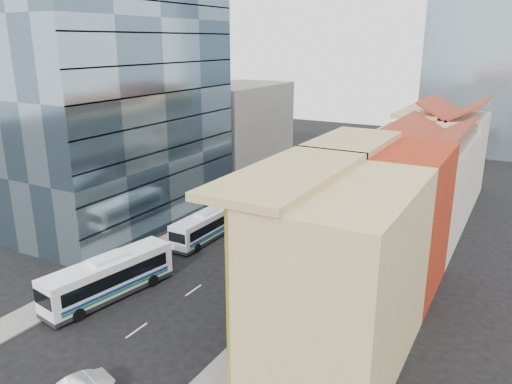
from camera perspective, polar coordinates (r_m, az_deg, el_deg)
The scene contains 13 objects.
ground at distance 38.14m, azimuth -14.53°, elevation -15.77°, with size 200.00×200.00×0.00m, color black.
sidewalk_right at distance 51.05m, azimuth 10.16°, elevation -6.64°, with size 3.00×90.00×0.15m, color slate.
sidewalk_left at distance 58.25m, azimuth -5.82°, elevation -3.43°, with size 3.00×90.00×0.15m, color slate.
shophouse_tan at distance 32.33m, azimuth 9.84°, elevation -9.51°, with size 8.00×14.00×12.00m, color tan.
shophouse_red at distance 43.02m, azimuth 15.26°, elevation -3.05°, with size 8.00×10.00×12.00m, color #A62912.
shophouse_cream_near at distance 52.17m, azimuth 17.79°, elevation -0.91°, with size 8.00×9.00×10.00m, color beige.
shophouse_cream_mid at distance 60.71m, azimuth 19.57°, elevation 1.38°, with size 8.00×9.00×10.00m, color beige.
shophouse_cream_far at distance 70.71m, azimuth 21.15°, elevation 3.74°, with size 8.00×12.00×11.00m, color beige.
office_tower at distance 58.01m, azimuth -15.05°, elevation 11.17°, with size 12.00×26.00×30.00m, color #3F5564.
office_block_far at distance 76.64m, azimuth -2.02°, elevation 6.96°, with size 10.00×18.00×14.00m, color gray.
bus_left_near at distance 42.91m, azimuth -16.46°, elevation -9.25°, with size 2.68×11.44×3.67m, color white, non-canonical shape.
bus_left_far at distance 53.00m, azimuth -5.69°, elevation -3.77°, with size 2.34×9.97×3.20m, color white, non-canonical shape.
bus_right at distance 50.36m, azimuth 6.59°, elevation -4.74°, with size 2.58×10.99×3.53m, color silver, non-canonical shape.
Camera 1 is at (23.15, -22.54, 20.26)m, focal length 35.00 mm.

